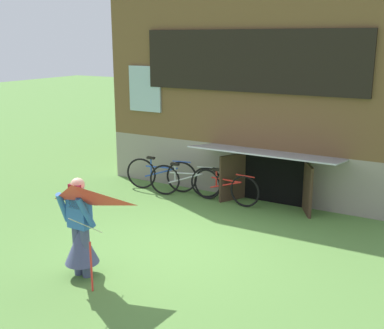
{
  "coord_description": "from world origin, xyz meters",
  "views": [
    {
      "loc": [
        4.11,
        -6.74,
        3.53
      ],
      "look_at": [
        -0.02,
        0.52,
        1.34
      ],
      "focal_mm": 45.07,
      "sensor_mm": 36.0,
      "label": 1
    }
  ],
  "objects_px": {
    "bicycle_red": "(225,187)",
    "bicycle_silver": "(185,180)",
    "kite": "(74,216)",
    "person": "(81,236)",
    "bicycle_blue": "(161,175)"
  },
  "relations": [
    {
      "from": "kite",
      "to": "person",
      "type": "bearing_deg",
      "value": 127.89
    },
    {
      "from": "bicycle_blue",
      "to": "person",
      "type": "bearing_deg",
      "value": -84.98
    },
    {
      "from": "person",
      "to": "kite",
      "type": "distance_m",
      "value": 0.94
    },
    {
      "from": "bicycle_blue",
      "to": "kite",
      "type": "bearing_deg",
      "value": -82.07
    },
    {
      "from": "person",
      "to": "bicycle_blue",
      "type": "xyz_separation_m",
      "value": [
        -1.3,
        4.2,
        -0.26
      ]
    },
    {
      "from": "bicycle_red",
      "to": "person",
      "type": "bearing_deg",
      "value": -91.76
    },
    {
      "from": "bicycle_silver",
      "to": "kite",
      "type": "bearing_deg",
      "value": -94.87
    },
    {
      "from": "person",
      "to": "bicycle_red",
      "type": "bearing_deg",
      "value": 102.14
    },
    {
      "from": "person",
      "to": "kite",
      "type": "bearing_deg",
      "value": -34.02
    },
    {
      "from": "kite",
      "to": "bicycle_red",
      "type": "height_order",
      "value": "kite"
    },
    {
      "from": "bicycle_red",
      "to": "bicycle_silver",
      "type": "height_order",
      "value": "bicycle_silver"
    },
    {
      "from": "person",
      "to": "bicycle_red",
      "type": "xyz_separation_m",
      "value": [
        0.43,
        4.14,
        -0.29
      ]
    },
    {
      "from": "kite",
      "to": "bicycle_blue",
      "type": "relative_size",
      "value": 0.87
    },
    {
      "from": "person",
      "to": "bicycle_blue",
      "type": "bearing_deg",
      "value": 125.3
    },
    {
      "from": "person",
      "to": "bicycle_silver",
      "type": "distance_m",
      "value": 4.15
    }
  ]
}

